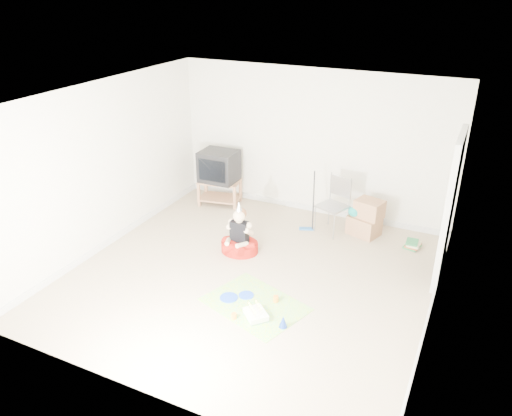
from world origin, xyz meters
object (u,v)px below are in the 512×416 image
at_px(crt_tv, 219,166).
at_px(seated_woman, 239,241).
at_px(birthday_cake, 256,315).
at_px(cardboard_boxes, 366,218).
at_px(tv_stand, 220,190).
at_px(folding_chair, 332,206).

distance_m(crt_tv, seated_woman, 1.98).
distance_m(crt_tv, birthday_cake, 3.67).
height_order(cardboard_boxes, birthday_cake, cardboard_boxes).
bearing_deg(seated_woman, birthday_cake, -55.89).
bearing_deg(tv_stand, folding_chair, -5.20).
bearing_deg(cardboard_boxes, tv_stand, 178.89).
relative_size(tv_stand, cardboard_boxes, 1.34).
relative_size(tv_stand, birthday_cake, 2.16).
distance_m(cardboard_boxes, birthday_cake, 2.93).
bearing_deg(cardboard_boxes, folding_chair, -164.30).
bearing_deg(tv_stand, crt_tv, 116.57).
distance_m(folding_chair, cardboard_boxes, 0.59).
relative_size(seated_woman, birthday_cake, 2.21).
distance_m(folding_chair, birthday_cake, 2.73).
xyz_separation_m(crt_tv, seated_woman, (1.18, -1.48, -0.57)).
bearing_deg(birthday_cake, folding_chair, 87.15).
relative_size(folding_chair, seated_woman, 1.13).
height_order(tv_stand, folding_chair, folding_chair).
distance_m(tv_stand, cardboard_boxes, 2.82).
height_order(tv_stand, seated_woman, seated_woman).
xyz_separation_m(tv_stand, crt_tv, (-0.00, 0.00, 0.48)).
height_order(folding_chair, seated_woman, folding_chair).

